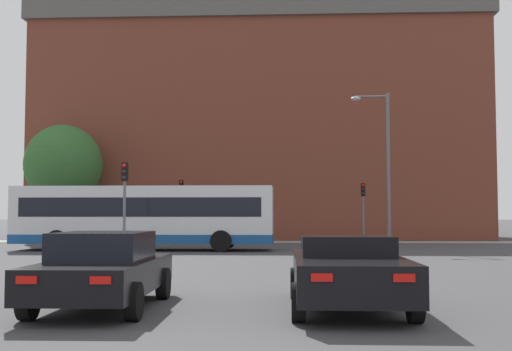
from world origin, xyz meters
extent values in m
cube|color=silver|center=(0.00, 21.48, 0.00)|extent=(9.25, 0.30, 0.01)
cube|color=gray|center=(0.00, 35.02, 0.01)|extent=(70.28, 2.50, 0.01)
cube|color=brown|center=(-1.07, 43.33, 7.64)|extent=(31.90, 11.59, 15.28)
cube|color=#5B5954|center=(-1.07, 43.33, 16.36)|extent=(32.54, 12.05, 2.14)
cube|color=brown|center=(-14.80, 45.63, 18.38)|extent=(0.90, 0.90, 1.90)
cube|color=brown|center=(-4.09, 43.63, 18.38)|extent=(0.90, 0.90, 1.90)
cube|color=brown|center=(12.35, 44.91, 18.38)|extent=(0.90, 0.90, 1.90)
cube|color=black|center=(-2.41, 6.38, 0.61)|extent=(1.88, 4.43, 0.57)
cube|color=black|center=(-2.41, 6.33, 1.15)|extent=(1.59, 2.00, 0.52)
cylinder|color=black|center=(-3.30, 7.73, 0.32)|extent=(0.23, 0.64, 0.64)
cylinder|color=black|center=(-1.56, 7.76, 0.32)|extent=(0.23, 0.64, 0.64)
cylinder|color=black|center=(-3.26, 5.00, 0.32)|extent=(0.23, 0.64, 0.64)
cylinder|color=black|center=(-1.52, 5.03, 0.32)|extent=(0.23, 0.64, 0.64)
cube|color=red|center=(-2.94, 4.15, 0.75)|extent=(0.32, 0.05, 0.12)
cube|color=red|center=(-1.82, 4.17, 0.75)|extent=(0.32, 0.05, 0.12)
cube|color=black|center=(2.09, 6.48, 0.65)|extent=(1.94, 4.64, 0.65)
cube|color=black|center=(2.09, 6.60, 1.16)|extent=(1.67, 1.39, 0.37)
cylinder|color=black|center=(1.16, 7.92, 0.32)|extent=(0.22, 0.64, 0.64)
cylinder|color=black|center=(3.02, 7.92, 0.32)|extent=(0.22, 0.64, 0.64)
cylinder|color=black|center=(1.16, 5.04, 0.32)|extent=(0.22, 0.64, 0.64)
cylinder|color=black|center=(3.03, 5.04, 0.32)|extent=(0.22, 0.64, 0.64)
cube|color=red|center=(1.49, 4.14, 0.81)|extent=(0.32, 0.05, 0.12)
cube|color=red|center=(2.70, 4.14, 0.81)|extent=(0.32, 0.05, 0.12)
cube|color=silver|center=(-5.89, 25.37, 1.71)|extent=(12.39, 2.60, 2.72)
cube|color=#194C8E|center=(-5.89, 25.37, 0.57)|extent=(12.41, 2.62, 0.44)
cube|color=black|center=(-5.89, 25.37, 2.07)|extent=(11.40, 2.63, 0.90)
cylinder|color=black|center=(-9.74, 24.12, 0.50)|extent=(1.00, 0.28, 1.00)
cylinder|color=black|center=(-9.74, 26.61, 0.50)|extent=(1.00, 0.28, 1.00)
cylinder|color=black|center=(-2.05, 24.12, 0.50)|extent=(1.00, 0.28, 1.00)
cylinder|color=black|center=(-2.05, 26.61, 0.50)|extent=(1.00, 0.28, 1.00)
cylinder|color=slate|center=(5.70, 34.43, 1.43)|extent=(0.12, 0.12, 2.85)
cube|color=black|center=(5.70, 34.43, 3.25)|extent=(0.26, 0.20, 0.80)
sphere|color=red|center=(5.70, 34.30, 3.51)|extent=(0.17, 0.17, 0.17)
sphere|color=black|center=(5.70, 34.30, 3.25)|extent=(0.17, 0.17, 0.17)
sphere|color=black|center=(5.70, 34.30, 3.00)|extent=(0.17, 0.17, 0.17)
cylinder|color=slate|center=(-5.96, 21.71, 1.58)|extent=(0.12, 0.12, 3.16)
cube|color=black|center=(-5.96, 21.71, 3.56)|extent=(0.26, 0.20, 0.80)
sphere|color=red|center=(-5.96, 21.58, 3.81)|extent=(0.17, 0.17, 0.17)
sphere|color=black|center=(-5.96, 21.58, 3.56)|extent=(0.17, 0.17, 0.17)
sphere|color=black|center=(-5.96, 21.58, 3.30)|extent=(0.17, 0.17, 0.17)
cylinder|color=slate|center=(-5.59, 34.18, 1.53)|extent=(0.12, 0.12, 3.07)
cube|color=black|center=(-5.59, 34.18, 3.47)|extent=(0.26, 0.20, 0.80)
sphere|color=red|center=(-5.59, 34.05, 3.72)|extent=(0.17, 0.17, 0.17)
sphere|color=black|center=(-5.59, 34.05, 3.47)|extent=(0.17, 0.17, 0.17)
sphere|color=black|center=(-5.59, 34.05, 3.21)|extent=(0.17, 0.17, 0.17)
cylinder|color=slate|center=(6.01, 26.45, 3.87)|extent=(0.16, 0.16, 7.75)
cylinder|color=slate|center=(5.22, 26.45, 7.60)|extent=(1.57, 0.10, 0.10)
ellipsoid|color=#B2B2B7|center=(4.44, 26.45, 7.50)|extent=(0.50, 0.36, 0.22)
cylinder|color=#333851|center=(-10.34, 34.72, 0.44)|extent=(0.13, 0.13, 0.88)
cylinder|color=#333851|center=(-10.17, 34.72, 0.44)|extent=(0.13, 0.13, 0.88)
cube|color=#232328|center=(-10.26, 34.72, 1.23)|extent=(0.40, 0.22, 0.70)
sphere|color=tan|center=(-10.26, 34.72, 1.71)|extent=(0.26, 0.26, 0.26)
cylinder|color=#4C3823|center=(-13.44, 35.21, 1.41)|extent=(0.36, 0.36, 2.82)
ellipsoid|color=#33662D|center=(-13.44, 35.21, 4.93)|extent=(4.94, 4.94, 5.19)
camera|label=1|loc=(0.98, -5.41, 1.74)|focal=45.00mm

